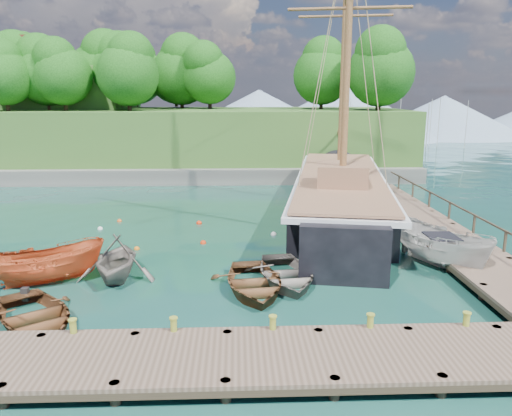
# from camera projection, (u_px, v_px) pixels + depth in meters

# --- Properties ---
(ground) EXTENTS (160.00, 160.00, 0.00)m
(ground) POSITION_uv_depth(u_px,v_px,m) (214.00, 285.00, 20.22)
(ground) COLOR #143E2C
(ground) RESTS_ON ground
(dock_near) EXTENTS (20.00, 3.20, 1.10)m
(dock_near) POSITION_uv_depth(u_px,v_px,m) (276.00, 358.00, 13.88)
(dock_near) COLOR brown
(dock_near) RESTS_ON ground
(dock_east) EXTENTS (3.20, 24.00, 1.10)m
(dock_east) POSITION_uv_depth(u_px,v_px,m) (429.00, 227.00, 27.38)
(dock_east) COLOR brown
(dock_east) RESTS_ON ground
(bollard_0) EXTENTS (0.26, 0.26, 0.45)m
(bollard_0) POSITION_uv_depth(u_px,v_px,m) (75.00, 351.00, 15.11)
(bollard_0) COLOR olive
(bollard_0) RESTS_ON ground
(bollard_1) EXTENTS (0.26, 0.26, 0.45)m
(bollard_1) POSITION_uv_depth(u_px,v_px,m) (175.00, 349.00, 15.22)
(bollard_1) COLOR olive
(bollard_1) RESTS_ON ground
(bollard_2) EXTENTS (0.26, 0.26, 0.45)m
(bollard_2) POSITION_uv_depth(u_px,v_px,m) (273.00, 347.00, 15.34)
(bollard_2) COLOR olive
(bollard_2) RESTS_ON ground
(bollard_3) EXTENTS (0.26, 0.26, 0.45)m
(bollard_3) POSITION_uv_depth(u_px,v_px,m) (369.00, 345.00, 15.46)
(bollard_3) COLOR olive
(bollard_3) RESTS_ON ground
(bollard_4) EXTENTS (0.26, 0.26, 0.45)m
(bollard_4) POSITION_uv_depth(u_px,v_px,m) (464.00, 343.00, 15.57)
(bollard_4) COLOR olive
(bollard_4) RESTS_ON ground
(rowboat_0) EXTENTS (5.25, 5.57, 0.94)m
(rowboat_0) POSITION_uv_depth(u_px,v_px,m) (35.00, 326.00, 16.69)
(rowboat_0) COLOR #563119
(rowboat_0) RESTS_ON ground
(rowboat_1) EXTENTS (3.36, 3.86, 1.99)m
(rowboat_1) POSITION_uv_depth(u_px,v_px,m) (118.00, 278.00, 20.98)
(rowboat_1) COLOR #6E645C
(rowboat_1) RESTS_ON ground
(rowboat_2) EXTENTS (3.69, 4.85, 0.94)m
(rowboat_2) POSITION_uv_depth(u_px,v_px,m) (254.00, 291.00, 19.64)
(rowboat_2) COLOR #55341C
(rowboat_2) RESTS_ON ground
(rowboat_3) EXTENTS (3.72, 4.86, 0.94)m
(rowboat_3) POSITION_uv_depth(u_px,v_px,m) (286.00, 282.00, 20.59)
(rowboat_3) COLOR #6A6259
(rowboat_3) RESTS_ON ground
(motorboat_orange) EXTENTS (4.94, 3.30, 1.79)m
(motorboat_orange) POSITION_uv_depth(u_px,v_px,m) (49.00, 283.00, 20.49)
(motorboat_orange) COLOR #C95125
(motorboat_orange) RESTS_ON ground
(cabin_boat_white) EXTENTS (4.14, 5.80, 2.10)m
(cabin_boat_white) POSITION_uv_depth(u_px,v_px,m) (439.00, 267.00, 22.36)
(cabin_boat_white) COLOR beige
(cabin_boat_white) RESTS_ON ground
(schooner) EXTENTS (9.02, 28.40, 21.13)m
(schooner) POSITION_uv_depth(u_px,v_px,m) (340.00, 200.00, 30.55)
(schooner) COLOR black
(schooner) RESTS_ON ground
(mooring_buoy_0) EXTENTS (0.31, 0.31, 0.31)m
(mooring_buoy_0) POSITION_uv_depth(u_px,v_px,m) (44.00, 266.00, 22.49)
(mooring_buoy_0) COLOR white
(mooring_buoy_0) RESTS_ON ground
(mooring_buoy_1) EXTENTS (0.28, 0.28, 0.28)m
(mooring_buoy_1) POSITION_uv_depth(u_px,v_px,m) (137.00, 249.00, 24.81)
(mooring_buoy_1) COLOR orange
(mooring_buoy_1) RESTS_ON ground
(mooring_buoy_2) EXTENTS (0.31, 0.31, 0.31)m
(mooring_buoy_2) POSITION_uv_depth(u_px,v_px,m) (203.00, 243.00, 25.78)
(mooring_buoy_2) COLOR red
(mooring_buoy_2) RESTS_ON ground
(mooring_buoy_3) EXTENTS (0.32, 0.32, 0.32)m
(mooring_buoy_3) POSITION_uv_depth(u_px,v_px,m) (274.00, 235.00, 27.31)
(mooring_buoy_3) COLOR silver
(mooring_buoy_3) RESTS_ON ground
(mooring_buoy_4) EXTENTS (0.28, 0.28, 0.28)m
(mooring_buoy_4) POSITION_uv_depth(u_px,v_px,m) (119.00, 222.00, 30.13)
(mooring_buoy_4) COLOR #D4561B
(mooring_buoy_4) RESTS_ON ground
(mooring_buoy_5) EXTENTS (0.34, 0.34, 0.34)m
(mooring_buoy_5) POSITION_uv_depth(u_px,v_px,m) (199.00, 224.00, 29.63)
(mooring_buoy_5) COLOR red
(mooring_buoy_5) RESTS_ON ground
(mooring_buoy_6) EXTENTS (0.29, 0.29, 0.29)m
(mooring_buoy_6) POSITION_uv_depth(u_px,v_px,m) (100.00, 229.00, 28.45)
(mooring_buoy_6) COLOR white
(mooring_buoy_6) RESTS_ON ground
(headland) EXTENTS (51.00, 19.31, 12.90)m
(headland) POSITION_uv_depth(u_px,v_px,m) (95.00, 114.00, 48.98)
(headland) COLOR #474744
(headland) RESTS_ON ground
(distant_ridge) EXTENTS (117.00, 40.00, 10.00)m
(distant_ridge) POSITION_uv_depth(u_px,v_px,m) (255.00, 111.00, 87.50)
(distant_ridge) COLOR #728CA5
(distant_ridge) RESTS_ON ground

